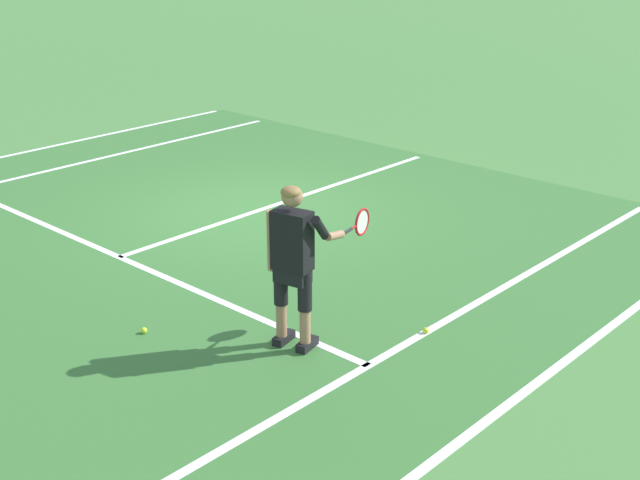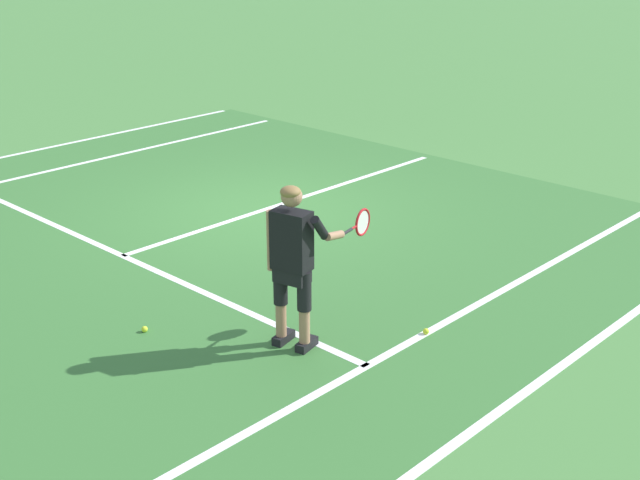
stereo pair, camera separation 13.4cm
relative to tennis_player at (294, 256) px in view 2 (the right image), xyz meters
The scene contains 11 objects.
ground_plane 4.33m from the tennis_player, 141.68° to the left, with size 80.00×80.00×0.00m, color #477F3D.
court_inner_surface 3.82m from the tennis_player, 153.83° to the left, with size 10.98×10.31×0.00m, color #387033.
line_service 3.46m from the tennis_player, behind, with size 8.23×0.10×0.01m, color white.
line_centre_service 4.83m from the tennis_player, 134.36° to the left, with size 0.10×6.40×0.01m, color white.
line_singles_left 7.66m from the tennis_player, 167.65° to the left, with size 0.10×9.91×0.01m, color white.
line_singles_right 2.07m from the tennis_player, 63.59° to the left, with size 0.10×9.91×0.01m, color white.
line_doubles_left 9.00m from the tennis_player, 169.53° to the left, with size 0.10×9.91×0.01m, color white.
line_doubles_right 2.89m from the tennis_player, 36.68° to the left, with size 0.10×9.91×0.01m, color white.
tennis_player is the anchor object (origin of this frame).
tennis_ball_near_feet 1.68m from the tennis_player, 53.80° to the left, with size 0.07×0.07×0.07m, color #CCE02D.
tennis_ball_by_baseline 1.88m from the tennis_player, 147.21° to the right, with size 0.07×0.07×0.07m, color #CCE02D.
Camera 2 is at (8.83, -8.07, 4.16)m, focal length 48.17 mm.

